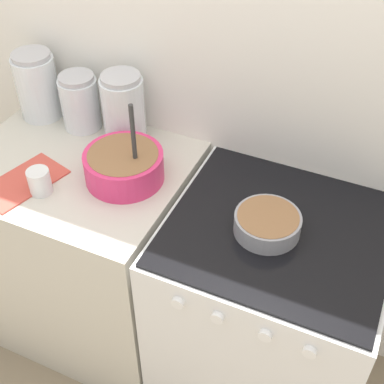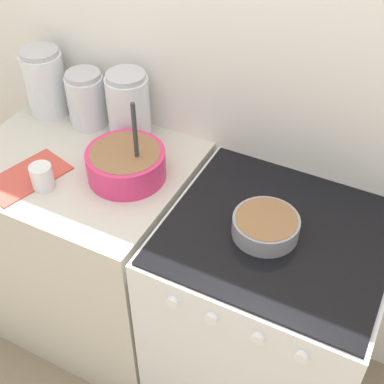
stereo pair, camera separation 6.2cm
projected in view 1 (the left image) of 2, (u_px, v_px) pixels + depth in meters
name	position (u px, v px, depth m)	size (l,w,h in m)	color
wall_back	(215.00, 79.00, 1.90)	(4.64, 0.05, 2.40)	white
countertop_cabinet	(89.00, 251.00, 2.27)	(0.82, 0.67, 0.94)	beige
stove	(266.00, 315.00, 2.03)	(0.73, 0.69, 0.94)	silver
mixing_bowl	(124.00, 164.00, 1.87)	(0.28, 0.28, 0.32)	#E0336B
baking_pan	(267.00, 223.00, 1.69)	(0.21, 0.21, 0.07)	gray
storage_jar_left	(38.00, 89.00, 2.13)	(0.17, 0.17, 0.28)	silver
storage_jar_middle	(80.00, 105.00, 2.09)	(0.15, 0.15, 0.23)	silver
storage_jar_right	(124.00, 112.00, 2.01)	(0.16, 0.16, 0.27)	silver
tin_can	(40.00, 181.00, 1.82)	(0.08, 0.08, 0.09)	silver
recipe_page	(23.00, 182.00, 1.88)	(0.24, 0.33, 0.01)	#CC4C3F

